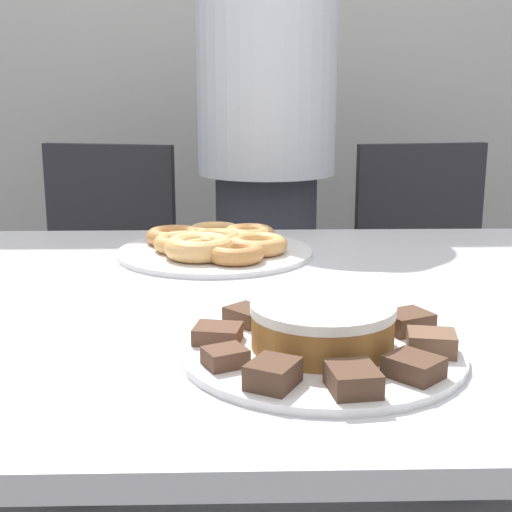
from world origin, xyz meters
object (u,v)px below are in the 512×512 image
Objects in this scene: person_standing at (266,152)px; office_chair_right at (435,312)px; office_chair_left at (94,315)px; plate_cake at (322,351)px; plate_donuts at (215,252)px; frosted_cake at (322,325)px.

person_standing is 0.68m from office_chair_right.
office_chair_left is 1.29m from plate_cake.
plate_cake is (0.02, -1.09, -0.14)m from person_standing.
plate_donuts is (-0.12, -0.56, -0.14)m from person_standing.
frosted_cake is at bearing -52.75° from office_chair_left.
frosted_cake is (-0.00, 0.00, 0.03)m from plate_cake.
office_chair_left is 1.00× the size of office_chair_right.
office_chair_right is 5.22× the size of frosted_cake.
plate_donuts is 2.16× the size of frosted_cake.
plate_cake is at bearing -121.67° from office_chair_right.
person_standing reaches higher than plate_donuts.
office_chair_right is 2.65× the size of plate_cake.
frosted_cake is (-0.47, -1.14, 0.36)m from office_chair_right.
office_chair_left is at bearing 170.65° from office_chair_right.
plate_donuts is at bearing -102.26° from person_standing.
person_standing is 4.55× the size of plate_donuts.
plate_donuts is (-0.61, -0.61, 0.32)m from office_chair_right.
frosted_cake is at bearing -121.67° from office_chair_right.
office_chair_right is 1.28m from frosted_cake.
person_standing reaches higher than frosted_cake.
plate_cake is at bearing 0.00° from frosted_cake.
frosted_cake reaches higher than plate_donuts.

